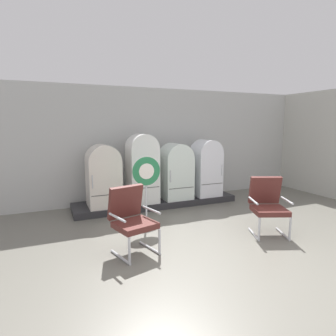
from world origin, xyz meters
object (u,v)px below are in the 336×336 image
refrigerator_1 (142,166)px  armchair_left (131,216)px  refrigerator_2 (176,170)px  sign_stand (146,190)px  refrigerator_3 (206,166)px  refrigerator_0 (103,174)px  armchair_right (268,203)px

refrigerator_1 → armchair_left: 2.40m
refrigerator_2 → armchair_left: refrigerator_2 is taller
refrigerator_1 → sign_stand: refrigerator_1 is taller
refrigerator_3 → refrigerator_2: bearing=178.6°
refrigerator_3 → armchair_left: 3.44m
sign_stand → refrigerator_3: bearing=29.7°
refrigerator_0 → refrigerator_3: bearing=-1.0°
refrigerator_3 → sign_stand: (-2.04, -1.16, -0.19)m
refrigerator_0 → sign_stand: size_ratio=1.02×
refrigerator_1 → refrigerator_3: refrigerator_1 is taller
armchair_right → sign_stand: size_ratio=0.76×
refrigerator_0 → refrigerator_3: size_ratio=0.96×
armchair_left → refrigerator_1: bearing=67.7°
refrigerator_0 → refrigerator_3: (2.65, -0.05, 0.04)m
refrigerator_1 → refrigerator_3: 1.74m
refrigerator_0 → sign_stand: refrigerator_0 is taller
refrigerator_0 → refrigerator_3: refrigerator_3 is taller
refrigerator_2 → sign_stand: size_ratio=1.00×
refrigerator_3 → refrigerator_0: bearing=179.0°
refrigerator_1 → armchair_right: size_ratio=1.56×
refrigerator_3 → armchair_left: (-2.64, -2.18, -0.35)m
refrigerator_3 → sign_stand: size_ratio=1.06×
refrigerator_2 → refrigerator_3: bearing=-1.4°
refrigerator_2 → armchair_right: refrigerator_2 is taller
refrigerator_2 → armchair_right: size_ratio=1.33×
refrigerator_3 → refrigerator_1: bearing=-179.8°
refrigerator_3 → sign_stand: bearing=-150.3°
refrigerator_1 → sign_stand: 1.23m
refrigerator_1 → refrigerator_2: 0.90m
refrigerator_2 → armchair_left: size_ratio=1.33×
armchair_left → sign_stand: sign_stand is taller
refrigerator_1 → sign_stand: bearing=-104.4°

